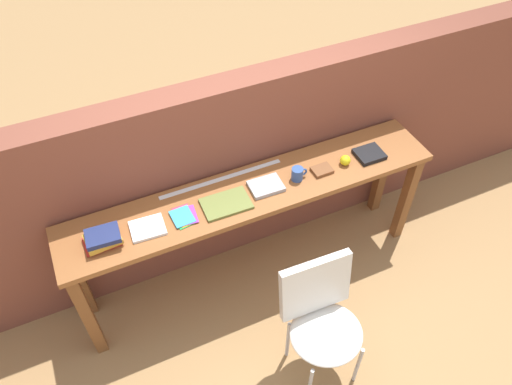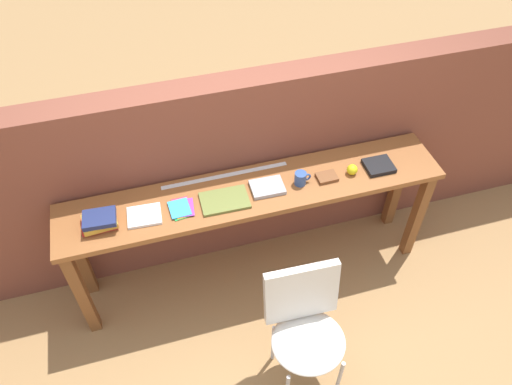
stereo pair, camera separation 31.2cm
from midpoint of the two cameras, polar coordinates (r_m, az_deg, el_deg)
name	(u,v)px [view 1 (the left image)]	position (r m, az deg, el deg)	size (l,w,h in m)	color
ground_plane	(270,300)	(3.70, -0.83, -12.35)	(40.00, 40.00, 0.00)	#9E7547
brick_wall_back	(233,171)	(3.49, -5.21, 2.33)	(6.00, 0.20, 1.49)	brown
sideboard	(253,204)	(3.27, -3.09, -1.49)	(2.50, 0.44, 0.88)	brown
chair_white_moulded	(322,317)	(3.04, 4.59, -14.23)	(0.46, 0.47, 0.89)	silver
book_stack_leftmost	(103,239)	(3.03, -20.00, -5.14)	(0.22, 0.16, 0.09)	red
magazine_cycling	(148,228)	(3.05, -15.19, -4.10)	(0.20, 0.17, 0.02)	white
pamphlet_pile_colourful	(184,216)	(3.06, -11.12, -2.82)	(0.16, 0.19, 0.01)	#E5334C
book_open_centre	(226,204)	(3.09, -6.33, -1.43)	(0.30, 0.20, 0.02)	olive
book_grey_hardcover	(266,186)	(3.17, -1.67, 0.59)	(0.21, 0.16, 0.03)	#9E9EA3
mug	(298,174)	(3.20, 2.01, 2.00)	(0.11, 0.08, 0.09)	#2D4C8C
leather_journal_brown	(322,170)	(3.28, 4.87, 2.43)	(0.13, 0.10, 0.02)	brown
sports_ball_small	(345,160)	(3.33, 7.55, 3.54)	(0.07, 0.07, 0.07)	yellow
book_repair_rightmost	(369,154)	(3.44, 10.31, 4.22)	(0.19, 0.16, 0.03)	black
ruler_metal_back_edge	(221,179)	(3.25, -6.72, 1.42)	(0.84, 0.03, 0.00)	silver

